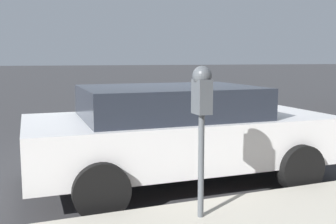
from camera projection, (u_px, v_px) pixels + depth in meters
ground_plane at (151, 164)px, 6.57m from camera, size 220.00×220.00×0.00m
parking_meter at (202, 103)px, 3.83m from camera, size 0.21×0.19×1.52m
car_white at (178, 130)px, 5.56m from camera, size 2.21×4.27×1.37m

